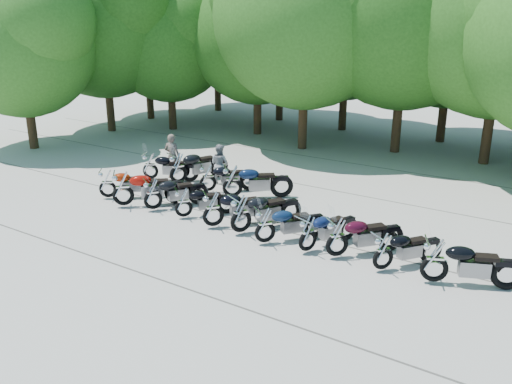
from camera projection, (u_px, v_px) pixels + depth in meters
The scene contains 30 objects.
ground at pixel (229, 240), 16.23m from camera, with size 90.00×90.00×0.00m, color gray.
tree_0 at pixel (146, 29), 32.76m from camera, with size 7.50×7.50×9.21m.
tree_1 at pixel (169, 38), 29.75m from camera, with size 6.97×6.97×8.55m.
tree_2 at pixel (258, 35), 28.48m from camera, with size 7.31×7.31×8.97m.
tree_3 at pixel (306, 15), 24.99m from camera, with size 8.70×8.70×10.67m.
tree_4 at pixel (407, 8), 24.24m from camera, with size 9.13×9.13×11.20m.
tree_5 at pixel (505, 9), 22.25m from camera, with size 9.04×9.04×11.10m.
tree_9 at pixel (216, 27), 35.43m from camera, with size 7.59×7.59×9.32m.
tree_10 at pixel (280, 26), 32.19m from camera, with size 7.78×7.78×9.55m.
tree_11 at pixel (347, 30), 29.48m from camera, with size 7.56×7.56×9.28m.
tree_12 at pixel (452, 28), 26.57m from camera, with size 7.88×7.88×9.67m.
tree_16 at pixel (20, 43), 25.44m from camera, with size 6.97×6.97×8.55m.
tree_17 at pixel (103, 20), 29.03m from camera, with size 8.31×8.31×10.20m.
motorcycle_0 at pixel (107, 183), 19.59m from camera, with size 0.66×2.18×1.23m, color maroon, non-canonical shape.
motorcycle_1 at pixel (123, 188), 18.71m from camera, with size 0.78×2.56×1.45m, color #840B04, non-canonical shape.
motorcycle_2 at pixel (153, 193), 18.41m from camera, with size 0.69×2.26×1.28m, color black, non-canonical shape.
motorcycle_3 at pixel (184, 202), 17.75m from camera, with size 0.62×2.05×1.16m, color black, non-canonical shape.
motorcycle_4 at pixel (213, 208), 16.92m from camera, with size 0.73×2.38×1.35m, color black, non-canonical shape.
motorcycle_5 at pixel (241, 213), 16.45m from camera, with size 0.75×2.47×1.40m, color black, non-canonical shape.
motorcycle_6 at pixel (265, 224), 15.75m from camera, with size 0.68×2.22×1.26m, color #0D1D3A, non-canonical shape.
motorcycle_7 at pixel (308, 232), 15.20m from camera, with size 0.66×2.18×1.23m, color #0E183D, non-canonical shape.
motorcycle_8 at pixel (337, 236), 14.85m from camera, with size 0.71×2.34×1.32m, color #330716, non-canonical shape.
motorcycle_9 at pixel (384, 250), 14.12m from camera, with size 0.64×2.11×1.19m, color black, non-canonical shape.
motorcycle_10 at pixel (435, 259), 13.43m from camera, with size 0.73×2.41×1.36m, color black, non-canonical shape.
motorcycle_11 at pixel (150, 165), 21.78m from camera, with size 0.68×2.24×1.27m, color black, non-canonical shape.
motorcycle_12 at pixel (178, 167), 21.14m from camera, with size 0.78×2.57×1.46m, color black, non-canonical shape.
motorcycle_13 at pixel (208, 177), 20.25m from camera, with size 0.67×2.20×1.24m, color black, non-canonical shape.
motorcycle_14 at pixel (232, 180), 19.55m from camera, with size 0.76×2.51×1.42m, color #0C1834, non-canonical shape.
rider_0 at pixel (172, 156), 21.93m from camera, with size 0.67×0.44×1.85m, color brown.
rider_1 at pixel (220, 164), 21.28m from camera, with size 0.78×0.61×1.60m, color gray.
Camera 1 is at (8.80, -12.08, 6.55)m, focal length 38.00 mm.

